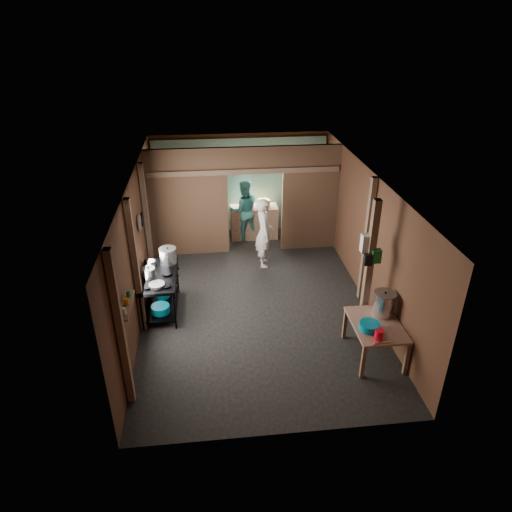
{
  "coord_description": "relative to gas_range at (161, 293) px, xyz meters",
  "views": [
    {
      "loc": [
        -0.87,
        -7.96,
        5.25
      ],
      "look_at": [
        0.0,
        -0.2,
        1.1
      ],
      "focal_mm": 32.19,
      "sensor_mm": 36.0,
      "label": 1
    }
  ],
  "objects": [
    {
      "name": "bag_black",
      "position": [
        3.66,
        -1.15,
        1.14
      ],
      "size": [
        0.14,
        0.1,
        0.2
      ],
      "primitive_type": "cube",
      "color": "black",
      "rests_on": "post_free"
    },
    {
      "name": "cook",
      "position": [
        2.25,
        1.67,
        0.41
      ],
      "size": [
        0.41,
        0.61,
        1.64
      ],
      "primitive_type": "imported",
      "rotation": [
        0.0,
        0.0,
        1.54
      ],
      "color": "silver",
      "rests_on": "floor"
    },
    {
      "name": "wash_basin",
      "position": [
        3.53,
        -1.9,
        0.31
      ],
      "size": [
        0.4,
        0.4,
        0.13
      ],
      "primitive_type": "cylinder",
      "rotation": [
        0.0,
        0.0,
        -0.24
      ],
      "color": "#047E9B",
      "rests_on": "prep_table"
    },
    {
      "name": "wall_shelf",
      "position": [
        -0.27,
        -1.87,
        0.99
      ],
      "size": [
        0.14,
        0.8,
        0.03
      ],
      "primitive_type": "cube",
      "color": "#83644F",
      "rests_on": "wall_left"
    },
    {
      "name": "prep_table",
      "position": [
        3.71,
        -1.76,
        -0.08
      ],
      "size": [
        0.81,
        1.11,
        0.66
      ],
      "primitive_type": null,
      "color": "#9F7A64",
      "rests_on": "floor"
    },
    {
      "name": "stock_pot",
      "position": [
        3.9,
        -1.49,
        0.45
      ],
      "size": [
        0.5,
        0.5,
        0.44
      ],
      "primitive_type": null,
      "rotation": [
        0.0,
        0.0,
        0.43
      ],
      "color": "silver",
      "rests_on": "prep_table"
    },
    {
      "name": "jar_white",
      "position": [
        -0.27,
        -2.12,
        1.06
      ],
      "size": [
        0.07,
        0.07,
        0.1
      ],
      "primitive_type": "cylinder",
      "color": "silver",
      "rests_on": "wall_shelf"
    },
    {
      "name": "wall_right",
      "position": [
        4.13,
        0.23,
        0.89
      ],
      "size": [
        0.0,
        7.0,
        2.6
      ],
      "primitive_type": "cube",
      "color": "#462A16",
      "rests_on": "ground"
    },
    {
      "name": "turquoise_panel",
      "position": [
        1.88,
        3.67,
        0.84
      ],
      "size": [
        4.4,
        0.06,
        2.5
      ],
      "primitive_type": "cube",
      "color": "#77A6A3",
      "rests_on": "wall_back"
    },
    {
      "name": "stove_pot_med",
      "position": [
        -0.17,
        -0.06,
        0.5
      ],
      "size": [
        0.28,
        0.28,
        0.22
      ],
      "primitive_type": null,
      "rotation": [
        0.0,
        0.0,
        0.12
      ],
      "color": "silver",
      "rests_on": "gas_range"
    },
    {
      "name": "wall_left",
      "position": [
        -0.37,
        0.23,
        0.89
      ],
      "size": [
        0.0,
        7.0,
        2.6
      ],
      "primitive_type": "cube",
      "color": "#462A16",
      "rests_on": "ground"
    },
    {
      "name": "post_left_b",
      "position": [
        -0.3,
        -0.57,
        0.89
      ],
      "size": [
        0.1,
        0.12,
        2.6
      ],
      "primitive_type": "cube",
      "color": "#83644F",
      "rests_on": "floor"
    },
    {
      "name": "yellow_tub",
      "position": [
        2.43,
        3.18,
        0.53
      ],
      "size": [
        0.32,
        0.32,
        0.18
      ],
      "primitive_type": "cylinder",
      "color": "#C26A10",
      "rests_on": "back_counter"
    },
    {
      "name": "worker_back",
      "position": [
        1.91,
        3.1,
        0.39
      ],
      "size": [
        0.86,
        0.72,
        1.6
      ],
      "primitive_type": "imported",
      "rotation": [
        0.0,
        0.0,
        3.29
      ],
      "color": "#327672",
      "rests_on": "floor"
    },
    {
      "name": "post_left_a",
      "position": [
        -0.3,
        -2.37,
        0.89
      ],
      "size": [
        0.1,
        0.12,
        2.6
      ],
      "primitive_type": "cube",
      "color": "#83644F",
      "rests_on": "floor"
    },
    {
      "name": "floor",
      "position": [
        1.88,
        0.23,
        -0.41
      ],
      "size": [
        4.5,
        7.0,
        0.0
      ],
      "primitive_type": "cube",
      "color": "black",
      "rests_on": "ground"
    },
    {
      "name": "post_left_c",
      "position": [
        -0.3,
        1.43,
        0.89
      ],
      "size": [
        0.1,
        0.12,
        2.6
      ],
      "primitive_type": "cube",
      "color": "#83644F",
      "rests_on": "floor"
    },
    {
      "name": "partition_right",
      "position": [
        3.46,
        2.43,
        0.89
      ],
      "size": [
        1.35,
        0.1,
        2.6
      ],
      "primitive_type": "cube",
      "color": "#533824",
      "rests_on": "floor"
    },
    {
      "name": "bag_white",
      "position": [
        3.68,
        -0.99,
        1.37
      ],
      "size": [
        0.22,
        0.15,
        0.32
      ],
      "primitive_type": "cube",
      "color": "silver",
      "rests_on": "post_free"
    },
    {
      "name": "bag_green",
      "position": [
        3.8,
        -1.13,
        1.19
      ],
      "size": [
        0.16,
        0.12,
        0.24
      ],
      "primitive_type": "cube",
      "color": "#116025",
      "rests_on": "post_free"
    },
    {
      "name": "ceiling",
      "position": [
        1.88,
        0.23,
        2.19
      ],
      "size": [
        4.5,
        7.0,
        0.0
      ],
      "primitive_type": "cube",
      "color": "#49423C",
      "rests_on": "ground"
    },
    {
      "name": "wall_front",
      "position": [
        1.88,
        -3.27,
        0.89
      ],
      "size": [
        4.5,
        0.0,
        2.6
      ],
      "primitive_type": "cube",
      "color": "#462A16",
      "rests_on": "ground"
    },
    {
      "name": "stove_saucepan",
      "position": [
        -0.17,
        0.4,
        0.46
      ],
      "size": [
        0.2,
        0.2,
        0.11
      ],
      "primitive_type": "cylinder",
      "rotation": [
        0.0,
        0.0,
        0.16
      ],
      "color": "silver",
      "rests_on": "gas_range"
    },
    {
      "name": "blue_tub_front",
      "position": [
        0.0,
        -0.29,
        -0.18
      ],
      "size": [
        0.35,
        0.35,
        0.14
      ],
      "primitive_type": "cylinder",
      "color": "#047E9B",
      "rests_on": "gas_range"
    },
    {
      "name": "post_right",
      "position": [
        4.06,
        0.03,
        0.89
      ],
      "size": [
        0.1,
        0.12,
        2.6
      ],
      "primitive_type": "cube",
      "color": "#83644F",
      "rests_on": "floor"
    },
    {
      "name": "jar_green",
      "position": [
        -0.27,
        -1.65,
        1.06
      ],
      "size": [
        0.06,
        0.06,
        0.1
      ],
      "primitive_type": "cylinder",
      "color": "#116025",
      "rests_on": "wall_shelf"
    },
    {
      "name": "pan_lid_big",
      "position": [
        -0.33,
        0.63,
        1.24
      ],
      "size": [
        0.03,
        0.34,
        0.34
      ],
      "primitive_type": "cylinder",
      "rotation": [
        0.0,
        1.57,
        0.0
      ],
      "color": "gray",
      "rests_on": "wall_left"
    },
    {
      "name": "wall_clock",
      "position": [
        2.13,
        3.63,
        1.49
      ],
      "size": [
        0.2,
        0.03,
        0.2
      ],
      "primitive_type": "cylinder",
      "rotation": [
        1.57,
        0.0,
        0.0
      ],
      "color": "silver",
      "rests_on": "wall_back"
    },
    {
      "name": "partition_left",
      "position": [
        0.55,
        2.43,
        0.89
      ],
      "size": [
        1.85,
        0.1,
        2.6
      ],
      "primitive_type": "cube",
      "color": "#533824",
      "rests_on": "floor"
    },
    {
      "name": "knife",
      "position": [
        3.6,
        -2.26,
        0.25
      ],
      "size": [
        0.3,
        0.08,
        0.01
      ],
      "primitive_type": "cube",
      "rotation": [
        0.0,
        0.0,
        0.15
      ],
      "color": "silver",
      "rests_on": "prep_table"
    },
    {
      "name": "pink_bucket",
      "position": [
        3.6,
        -2.15,
        0.33
      ],
      "size": [
        0.15,
        0.15,
        0.17
      ],
      "primitive_type": "cylinder",
      "rotation": [
        0.0,
        0.0,
        -0.06
      ],
      "color": "red",
      "rests_on": "prep_table"
    },
    {
      "name": "pan_lid_small",
      "position": [
        -0.33,
        1.03,
        1.14
      ],
      "size": [
        0.03,
        0.3,
        0.3
      ],
      "primitive_type": "cylinder",
      "rotation": [
        0.0,
        1.57,
        0.0
      ],
      "color": "black",
      "rests_on": "wall_left"
    },
    {
      "name": "back_counter",
      "position": [
        2.18,
        3.18,
        0.02
      ],
      "size": [
        1.2,
        0.5,
        0.85
      ],
      "primitive_type": "cube",
      "color": "#83644F",
      "rests_on": "floor"
    },
    {
      "name": "gas_range",
      "position": [
        0.0,
        0.0,
        0.0
      ],
      "size": [
        0.71,
        1.39,
        0.82
      ],
      "primitive_type": null,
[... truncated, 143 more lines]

